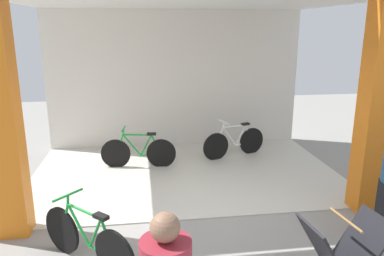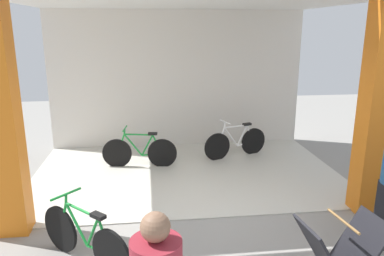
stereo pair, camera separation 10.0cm
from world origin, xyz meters
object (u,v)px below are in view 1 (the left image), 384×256
Objects in this scene: bicycle_parked_0 at (87,240)px; sandwich_board_sign at (342,249)px; bicycle_inside_1 at (234,142)px; bicycle_inside_0 at (139,152)px.

sandwich_board_sign is at bearing -13.10° from bicycle_parked_0.
bicycle_inside_1 is at bearing 52.95° from bicycle_parked_0.
bicycle_parked_0 is at bearing 166.90° from sandwich_board_sign.
bicycle_inside_0 is at bearing 120.15° from sandwich_board_sign.
bicycle_inside_1 reaches higher than bicycle_inside_0.
bicycle_inside_0 is 1.56× the size of sandwich_board_sign.
bicycle_inside_1 is 4.42m from bicycle_parked_0.
bicycle_parked_0 is 1.20× the size of sandwich_board_sign.
bicycle_parked_0 reaches higher than sandwich_board_sign.
sandwich_board_sign is at bearing -59.85° from bicycle_inside_0.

